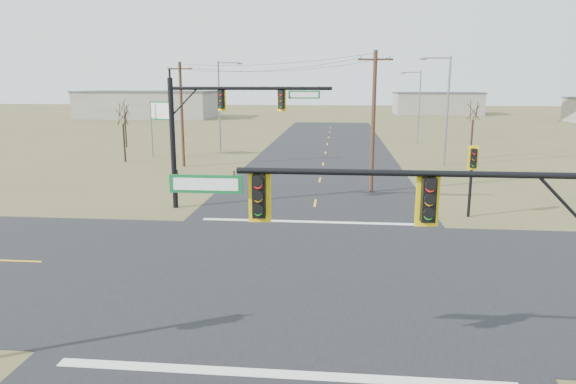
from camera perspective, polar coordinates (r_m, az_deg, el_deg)
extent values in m
plane|color=brown|center=(20.85, 1.48, -8.83)|extent=(320.00, 320.00, 0.00)
cube|color=black|center=(20.85, 1.48, -8.81)|extent=(160.00, 14.00, 0.02)
cube|color=black|center=(20.85, 1.48, -8.80)|extent=(14.00, 160.00, 0.02)
cube|color=silver|center=(14.10, -0.87, -19.57)|extent=(12.00, 0.40, 0.01)
cube|color=silver|center=(27.97, 2.61, -3.32)|extent=(12.00, 0.40, 0.01)
cylinder|color=black|center=(12.25, 14.27, 2.02)|extent=(8.53, 0.15, 0.15)
cube|color=#0C5927|center=(12.58, -9.12, 0.88)|extent=(1.80, 0.05, 0.45)
cylinder|color=black|center=(31.32, -12.67, 5.20)|extent=(0.31, 0.31, 7.73)
cylinder|color=black|center=(29.97, -4.24, 11.42)|extent=(9.38, 0.20, 0.20)
cube|color=#0C5927|center=(29.61, 1.81, 10.76)|extent=(1.80, 0.05, 0.45)
cylinder|color=black|center=(30.45, 19.63, 0.96)|extent=(0.17, 0.17, 3.90)
cylinder|color=#472C1E|center=(35.45, 9.45, 7.57)|extent=(0.28, 0.28, 9.55)
cube|color=#472C1E|center=(35.38, 9.68, 14.32)|extent=(2.33, 0.39, 0.12)
cylinder|color=#472C1E|center=(47.16, -11.72, 8.36)|extent=(0.27, 0.27, 9.25)
cube|color=#472C1E|center=(47.09, -11.93, 13.25)|extent=(2.26, 0.26, 0.12)
cylinder|color=slate|center=(54.66, -14.93, 6.76)|extent=(0.15, 0.15, 5.61)
cylinder|color=slate|center=(53.92, -12.68, 6.81)|extent=(0.15, 0.15, 5.61)
cube|color=#0C5927|center=(54.15, -13.91, 8.75)|extent=(2.79, 1.22, 1.87)
cylinder|color=slate|center=(49.01, 17.28, 8.53)|extent=(0.20, 0.20, 9.80)
cylinder|color=slate|center=(48.77, 16.24, 14.11)|extent=(2.35, 0.12, 0.12)
cube|color=slate|center=(48.58, 14.83, 14.08)|extent=(0.56, 0.29, 0.18)
cylinder|color=slate|center=(66.58, 14.36, 9.09)|extent=(0.18, 0.18, 8.93)
cylinder|color=slate|center=(66.37, 13.62, 12.81)|extent=(2.14, 0.11, 0.11)
cube|color=slate|center=(66.24, 12.67, 12.77)|extent=(0.50, 0.24, 0.16)
cylinder|color=slate|center=(57.35, -7.64, 9.37)|extent=(0.20, 0.20, 9.77)
cylinder|color=slate|center=(57.08, -6.60, 14.09)|extent=(2.34, 0.12, 0.12)
cube|color=slate|center=(56.84, -5.40, 14.02)|extent=(0.59, 0.40, 0.18)
cylinder|color=black|center=(51.66, -17.73, 5.20)|extent=(0.18, 0.18, 3.61)
cylinder|color=black|center=(63.60, -17.59, 6.46)|extent=(0.17, 0.17, 3.78)
cylinder|color=black|center=(54.87, 19.72, 5.55)|extent=(0.20, 0.20, 3.84)
cube|color=gray|center=(117.09, -15.28, 9.30)|extent=(28.00, 14.00, 5.50)
cube|color=gray|center=(131.67, 16.18, 9.39)|extent=(20.00, 12.00, 5.00)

